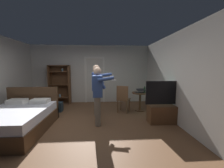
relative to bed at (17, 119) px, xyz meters
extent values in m
plane|color=brown|center=(1.68, 0.27, -0.30)|extent=(5.89, 5.89, 0.00)
cube|color=beige|center=(1.68, 3.00, 1.02)|extent=(5.59, 0.12, 2.66)
cube|color=beige|center=(4.42, 0.27, 1.02)|extent=(0.12, 5.58, 2.66)
cube|color=white|center=(1.42, 2.92, 0.72)|extent=(0.08, 0.08, 2.05)
cube|color=white|center=(2.27, 2.92, 0.72)|extent=(0.08, 0.08, 2.05)
cube|color=white|center=(1.85, 2.92, 1.79)|extent=(0.93, 0.08, 0.08)
cube|color=#4C331E|center=(0.00, -0.08, -0.13)|extent=(1.54, 2.03, 0.35)
cube|color=white|center=(0.00, -0.08, 0.16)|extent=(1.48, 1.97, 0.22)
cube|color=#4C331E|center=(0.00, 0.89, 0.21)|extent=(1.54, 0.08, 1.02)
cube|color=white|center=(-0.34, 0.63, 0.33)|extent=(0.50, 0.34, 0.12)
cube|color=white|center=(0.34, 0.63, 0.33)|extent=(0.50, 0.34, 0.12)
cube|color=brown|center=(-0.15, 2.74, 0.57)|extent=(0.06, 0.32, 1.74)
cube|color=brown|center=(0.72, 2.74, 0.57)|extent=(0.06, 0.32, 1.74)
cube|color=brown|center=(0.29, 2.74, 1.42)|extent=(0.93, 0.32, 0.04)
cube|color=brown|center=(0.29, 2.89, 0.57)|extent=(0.93, 0.02, 1.74)
cube|color=brown|center=(0.29, 2.74, -0.01)|extent=(0.87, 0.32, 0.03)
cylinder|color=#7BA2BA|center=(0.27, 2.74, 0.07)|extent=(0.08, 0.08, 0.13)
cube|color=brown|center=(0.29, 2.74, 0.57)|extent=(0.87, 0.32, 0.03)
cube|color=brown|center=(0.29, 2.74, 1.15)|extent=(0.87, 0.32, 0.03)
cylinder|color=slate|center=(0.43, 2.74, 1.23)|extent=(0.08, 0.08, 0.13)
cube|color=brown|center=(4.06, 0.28, -0.04)|extent=(0.96, 0.40, 0.52)
cube|color=black|center=(4.06, 0.26, 0.61)|extent=(1.17, 0.05, 0.68)
cube|color=#276E5D|center=(4.06, 0.29, 0.61)|extent=(1.11, 0.01, 0.62)
cylinder|color=brown|center=(3.64, 1.48, 0.03)|extent=(0.08, 0.08, 0.67)
cylinder|color=brown|center=(3.64, 1.48, -0.29)|extent=(0.38, 0.38, 0.03)
cylinder|color=brown|center=(3.64, 1.48, 0.38)|extent=(0.63, 0.63, 0.03)
cube|color=black|center=(3.61, 1.48, 0.41)|extent=(0.36, 0.28, 0.02)
cube|color=black|center=(3.63, 1.36, 0.52)|extent=(0.35, 0.25, 0.07)
cube|color=#291F54|center=(3.63, 1.37, 0.52)|extent=(0.32, 0.22, 0.05)
cylinder|color=#284D2D|center=(3.78, 1.40, 0.50)|extent=(0.06, 0.06, 0.20)
cylinder|color=#284D2D|center=(3.78, 1.40, 0.62)|extent=(0.03, 0.03, 0.05)
cylinder|color=brown|center=(3.22, 1.44, -0.08)|extent=(0.04, 0.04, 0.45)
cylinder|color=brown|center=(2.91, 1.59, -0.08)|extent=(0.04, 0.04, 0.45)
cylinder|color=brown|center=(3.07, 1.13, -0.08)|extent=(0.04, 0.04, 0.45)
cylinder|color=brown|center=(2.76, 1.28, -0.08)|extent=(0.04, 0.04, 0.45)
cube|color=brown|center=(2.99, 1.36, 0.17)|extent=(0.56, 0.56, 0.04)
cube|color=brown|center=(2.92, 1.21, 0.44)|extent=(0.39, 0.22, 0.50)
cylinder|color=gray|center=(2.08, 0.40, 0.11)|extent=(0.15, 0.15, 0.82)
cylinder|color=gray|center=(2.09, 0.17, 0.11)|extent=(0.15, 0.15, 0.82)
cube|color=#334C8C|center=(2.08, 0.28, 0.81)|extent=(0.28, 0.43, 0.58)
sphere|color=#D8AD8C|center=(2.08, 0.28, 1.23)|extent=(0.22, 0.22, 0.22)
cylinder|color=#334C8C|center=(2.16, 0.52, 0.92)|extent=(0.33, 0.11, 0.47)
cylinder|color=#334C8C|center=(2.31, 0.06, 1.03)|extent=(0.44, 0.11, 0.15)
cube|color=white|center=(2.53, 0.05, 1.00)|extent=(0.12, 0.04, 0.04)
cylinder|color=gray|center=(2.02, 1.24, 0.13)|extent=(0.15, 0.15, 0.86)
cylinder|color=gray|center=(2.01, 1.02, 0.13)|extent=(0.15, 0.15, 0.86)
cube|color=#334C8C|center=(2.01, 1.13, 0.87)|extent=(0.28, 0.41, 0.61)
sphere|color=#D8AD8C|center=(2.01, 1.13, 1.30)|extent=(0.23, 0.23, 0.23)
cylinder|color=#334C8C|center=(2.12, 1.35, 0.98)|extent=(0.34, 0.11, 0.49)
cylinder|color=#334C8C|center=(2.26, 0.89, 1.09)|extent=(0.54, 0.12, 0.16)
cube|color=white|center=(2.52, 0.85, 1.06)|extent=(0.12, 0.04, 0.04)
cube|color=#1E2D38|center=(0.43, 1.55, -0.13)|extent=(0.55, 0.31, 0.35)
camera|label=1|loc=(2.24, -3.63, 1.33)|focal=22.36mm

